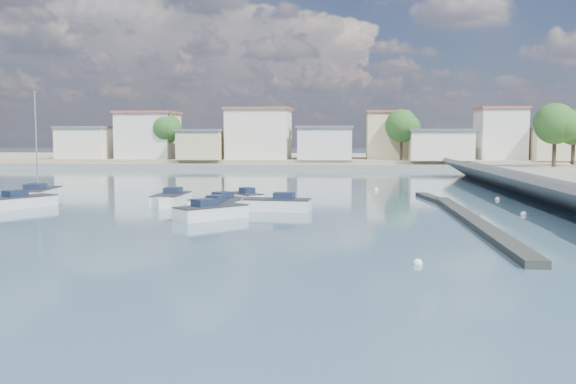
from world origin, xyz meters
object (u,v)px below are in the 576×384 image
Objects in this scene: motorboat_b at (220,208)px; motorboat_e at (25,202)px; motorboat_c at (274,205)px; motorboat_g at (170,200)px; motorboat_f at (243,199)px; motorboat_h at (214,213)px; sailboat at (39,193)px; motorboat_d at (216,205)px.

motorboat_b is 15.04m from motorboat_e.
motorboat_b is 3.96m from motorboat_c.
motorboat_e is (-14.84, 2.42, 0.00)m from motorboat_b.
motorboat_g is (-4.76, 4.85, 0.00)m from motorboat_b.
motorboat_e is 15.86m from motorboat_f.
motorboat_g and motorboat_h have the same top height.
motorboat_c and motorboat_f have the same top height.
motorboat_b and motorboat_e have the same top height.
motorboat_b is 19.25m from sailboat.
motorboat_d is at bearing 112.22° from motorboat_b.
motorboat_d is at bearing -3.50° from motorboat_e.
motorboat_b is at bearing -9.27° from motorboat_e.
motorboat_c and motorboat_h have the same top height.
motorboat_d is at bearing -24.33° from sailboat.
motorboat_e is at bearing -166.47° from motorboat_g.
sailboat is at bearing 146.02° from motorboat_h.
motorboat_b is at bearing -94.72° from motorboat_f.
motorboat_f and motorboat_h have the same top height.
motorboat_f and motorboat_g have the same top height.
motorboat_g is (-8.15, 2.80, 0.00)m from motorboat_c.
motorboat_c is (3.39, 2.05, 0.00)m from motorboat_b.
motorboat_d and motorboat_f have the same top height.
motorboat_b is at bearing -27.77° from sailboat.
motorboat_h is (15.00, -5.04, 0.00)m from motorboat_e.
motorboat_g is at bearing 123.36° from motorboat_h.
motorboat_d is 14.23m from motorboat_e.
motorboat_h is (0.16, -2.62, 0.00)m from motorboat_b.
motorboat_d is at bearing 100.77° from motorboat_h.
motorboat_g is 1.20× the size of motorboat_h.
motorboat_c is 8.62m from motorboat_g.
motorboat_e is 1.43× the size of motorboat_f.
motorboat_h is at bearing -33.98° from sailboat.
motorboat_g is (10.08, 2.43, 0.00)m from motorboat_e.
motorboat_e is (-14.21, 0.87, 0.00)m from motorboat_d.
motorboat_h is 20.73m from sailboat.
sailboat reaches higher than motorboat_f.
motorboat_c is 1.46× the size of motorboat_f.
motorboat_c is at bearing 31.13° from motorboat_b.
motorboat_d and motorboat_e have the same top height.
motorboat_b is at bearing 93.47° from motorboat_h.
motorboat_g is (-5.28, -1.49, 0.00)m from motorboat_f.
motorboat_e is at bearing 176.50° from motorboat_d.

